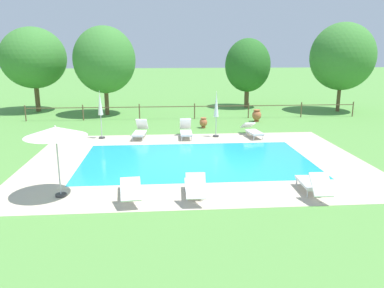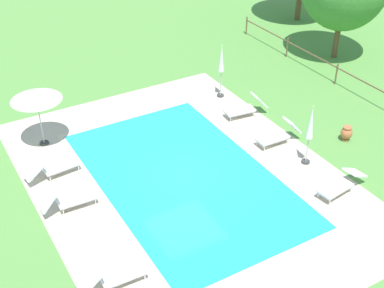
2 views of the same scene
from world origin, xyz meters
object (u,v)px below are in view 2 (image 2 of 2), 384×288
object	(u,v)px
sun_lounger_north_far	(341,184)
patio_umbrella_open_foreground	(36,97)
patio_umbrella_closed_row_west	(310,126)
sun_lounger_south_near_corner	(245,108)
sun_lounger_south_mid	(113,276)
sun_lounger_north_near_steps	(278,134)
sun_lounger_north_mid	(69,199)
patio_umbrella_closed_row_mid_west	(221,62)
sun_lounger_north_end	(53,167)
terracotta_urn_near_fence	(347,133)

from	to	relation	value
sun_lounger_north_far	patio_umbrella_open_foreground	size ratio (longest dim) A/B	0.91
patio_umbrella_closed_row_west	sun_lounger_south_near_corner	bearing A→B (deg)	179.10
sun_lounger_north_far	sun_lounger_south_mid	xyz separation A→B (m)	(-0.01, -8.49, 0.03)
sun_lounger_north_far	sun_lounger_south_mid	world-z (taller)	sun_lounger_south_mid
sun_lounger_north_near_steps	sun_lounger_north_mid	xyz separation A→B (m)	(-0.28, -8.52, 0.00)
patio_umbrella_closed_row_mid_west	sun_lounger_south_near_corner	bearing A→B (deg)	-0.98
sun_lounger_north_end	terracotta_urn_near_fence	xyz separation A→B (m)	(3.53, 10.86, -0.03)
patio_umbrella_open_foreground	patio_umbrella_closed_row_west	size ratio (longest dim) A/B	0.95
sun_lounger_south_mid	patio_umbrella_closed_row_mid_west	distance (m)	11.94
sun_lounger_north_near_steps	sun_lounger_north_far	distance (m)	3.60
patio_umbrella_closed_row_mid_west	sun_lounger_south_mid	bearing A→B (deg)	-47.24
patio_umbrella_closed_row_mid_west	terracotta_urn_near_fence	bearing A→B (deg)	22.19
sun_lounger_north_mid	patio_umbrella_closed_row_west	bearing A→B (deg)	77.50
sun_lounger_north_near_steps	sun_lounger_north_end	size ratio (longest dim) A/B	0.92
sun_lounger_south_near_corner	sun_lounger_south_mid	size ratio (longest dim) A/B	0.99
patio_umbrella_closed_row_mid_west	sun_lounger_north_end	bearing A→B (deg)	-75.87
sun_lounger_north_far	sun_lounger_south_near_corner	distance (m)	6.05
terracotta_urn_near_fence	patio_umbrella_closed_row_west	bearing A→B (deg)	-80.30
patio_umbrella_closed_row_west	patio_umbrella_closed_row_mid_west	xyz separation A→B (m)	(-6.10, 0.10, 0.09)
sun_lounger_south_near_corner	patio_umbrella_closed_row_mid_west	world-z (taller)	patio_umbrella_closed_row_mid_west
sun_lounger_north_near_steps	sun_lounger_north_mid	size ratio (longest dim) A/B	1.00
sun_lounger_north_mid	sun_lounger_north_far	bearing A→B (deg)	65.34
sun_lounger_north_end	sun_lounger_south_near_corner	size ratio (longest dim) A/B	1.05
patio_umbrella_open_foreground	sun_lounger_north_end	bearing A→B (deg)	-7.82
terracotta_urn_near_fence	sun_lounger_north_end	bearing A→B (deg)	-108.01
sun_lounger_north_near_steps	sun_lounger_south_mid	size ratio (longest dim) A/B	0.96
sun_lounger_north_mid	patio_umbrella_closed_row_west	distance (m)	8.87
patio_umbrella_closed_row_west	patio_umbrella_closed_row_mid_west	world-z (taller)	patio_umbrella_closed_row_mid_west
sun_lounger_north_end	sun_lounger_south_mid	distance (m)	5.91
sun_lounger_north_end	patio_umbrella_open_foreground	bearing A→B (deg)	172.18
sun_lounger_north_near_steps	patio_umbrella_closed_row_west	distance (m)	2.03
sun_lounger_north_near_steps	sun_lounger_south_mid	distance (m)	9.28
sun_lounger_north_end	sun_lounger_south_mid	bearing A→B (deg)	-1.68
sun_lounger_north_near_steps	sun_lounger_north_end	xyz separation A→B (m)	(-2.32, -8.38, -0.02)
patio_umbrella_closed_row_west	patio_umbrella_closed_row_mid_west	bearing A→B (deg)	179.07
sun_lounger_north_mid	terracotta_urn_near_fence	world-z (taller)	sun_lounger_north_mid
sun_lounger_south_mid	sun_lounger_north_mid	bearing A→B (deg)	179.39
sun_lounger_north_far	sun_lounger_south_mid	size ratio (longest dim) A/B	1.08
patio_umbrella_open_foreground	patio_umbrella_closed_row_mid_west	bearing A→B (deg)	89.23
sun_lounger_north_mid	sun_lounger_south_near_corner	xyz separation A→B (m)	(-2.17, 8.64, -0.00)
patio_umbrella_closed_row_mid_west	terracotta_urn_near_fence	world-z (taller)	patio_umbrella_closed_row_mid_west
sun_lounger_north_mid	sun_lounger_north_end	distance (m)	2.05
sun_lounger_south_mid	patio_umbrella_open_foreground	distance (m)	8.37
sun_lounger_south_mid	terracotta_urn_near_fence	distance (m)	11.29
sun_lounger_north_near_steps	patio_umbrella_closed_row_mid_west	bearing A→B (deg)	177.98
sun_lounger_south_near_corner	sun_lounger_north_mid	bearing A→B (deg)	-75.92
sun_lounger_north_near_steps	patio_umbrella_open_foreground	world-z (taller)	patio_umbrella_open_foreground
sun_lounger_north_end	patio_umbrella_open_foreground	distance (m)	2.88
sun_lounger_south_near_corner	terracotta_urn_near_fence	size ratio (longest dim) A/B	3.14
sun_lounger_south_near_corner	terracotta_urn_near_fence	xyz separation A→B (m)	(3.66, 2.35, -0.05)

